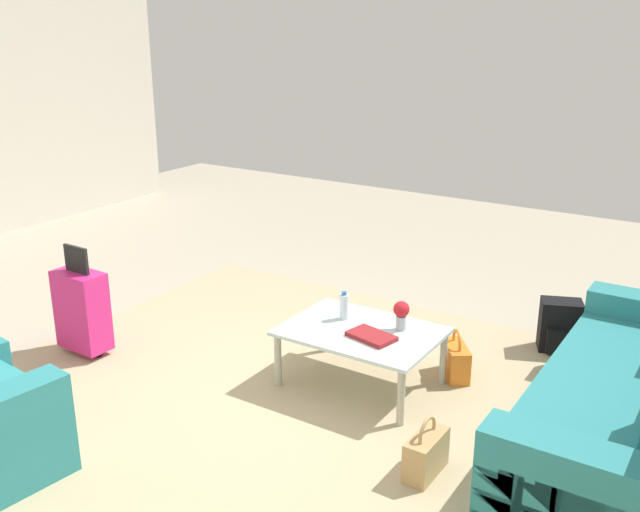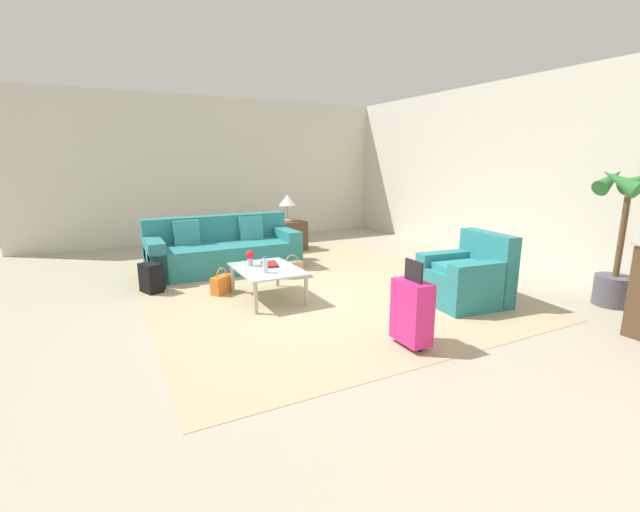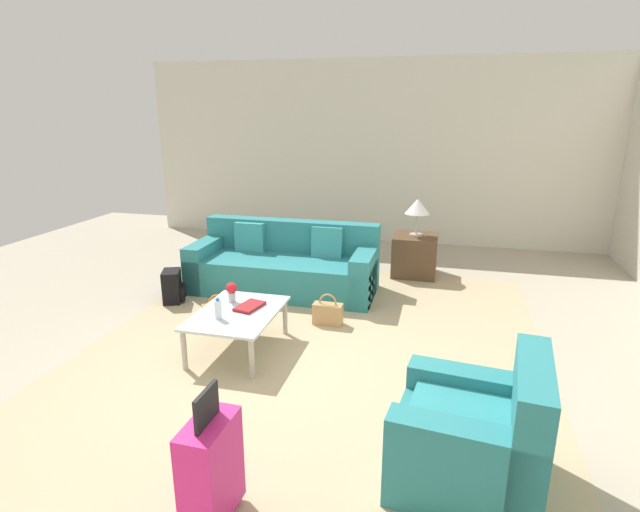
{
  "view_description": "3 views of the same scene",
  "coord_description": "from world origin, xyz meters",
  "px_view_note": "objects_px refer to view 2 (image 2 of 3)",
  "views": [
    {
      "loc": [
        -2.56,
        3.37,
        2.4
      ],
      "look_at": [
        -0.29,
        -0.15,
        1.02
      ],
      "focal_mm": 40.0,
      "sensor_mm": 36.0,
      "label": 1
    },
    {
      "loc": [
        4.6,
        -2.35,
        1.75
      ],
      "look_at": [
        0.19,
        -0.05,
        0.64
      ],
      "focal_mm": 24.0,
      "sensor_mm": 36.0,
      "label": 2
    },
    {
      "loc": [
        3.71,
        1.36,
        2.28
      ],
      "look_at": [
        -0.62,
        0.26,
        0.96
      ],
      "focal_mm": 28.0,
      "sensor_mm": 36.0,
      "label": 3
    }
  ],
  "objects_px": {
    "handbag_orange": "(222,284)",
    "side_table": "(288,235)",
    "potted_palm": "(622,237)",
    "table_lamp": "(287,201)",
    "coffee_table": "(267,272)",
    "flower_vase": "(250,256)",
    "handbag_tan": "(292,269)",
    "water_bottle": "(265,265)",
    "coffee_table_book": "(270,264)",
    "armchair": "(468,280)",
    "backpack_black": "(152,278)",
    "couch": "(223,252)",
    "suitcase_magenta": "(412,311)"
  },
  "relations": [
    {
      "from": "suitcase_magenta",
      "to": "armchair",
      "type": "bearing_deg",
      "value": 115.24
    },
    {
      "from": "flower_vase",
      "to": "handbag_tan",
      "type": "height_order",
      "value": "flower_vase"
    },
    {
      "from": "armchair",
      "to": "handbag_orange",
      "type": "height_order",
      "value": "armchair"
    },
    {
      "from": "armchair",
      "to": "flower_vase",
      "type": "relative_size",
      "value": 4.72
    },
    {
      "from": "table_lamp",
      "to": "water_bottle",
      "type": "bearing_deg",
      "value": -28.07
    },
    {
      "from": "armchair",
      "to": "coffee_table_book",
      "type": "xyz_separation_m",
      "value": [
        -1.43,
        -2.09,
        0.13
      ]
    },
    {
      "from": "water_bottle",
      "to": "coffee_table_book",
      "type": "bearing_deg",
      "value": 150.64
    },
    {
      "from": "water_bottle",
      "to": "backpack_black",
      "type": "xyz_separation_m",
      "value": [
        -1.2,
        -1.19,
        -0.31
      ]
    },
    {
      "from": "flower_vase",
      "to": "backpack_black",
      "type": "xyz_separation_m",
      "value": [
        -0.78,
        -1.14,
        -0.34
      ]
    },
    {
      "from": "side_table",
      "to": "potted_palm",
      "type": "distance_m",
      "value": 5.49
    },
    {
      "from": "coffee_table_book",
      "to": "table_lamp",
      "type": "bearing_deg",
      "value": 164.67
    },
    {
      "from": "flower_vase",
      "to": "suitcase_magenta",
      "type": "bearing_deg",
      "value": 20.95
    },
    {
      "from": "flower_vase",
      "to": "coffee_table_book",
      "type": "bearing_deg",
      "value": 66.5
    },
    {
      "from": "handbag_tan",
      "to": "armchair",
      "type": "bearing_deg",
      "value": 34.62
    },
    {
      "from": "flower_vase",
      "to": "suitcase_magenta",
      "type": "distance_m",
      "value": 2.38
    },
    {
      "from": "water_bottle",
      "to": "potted_palm",
      "type": "height_order",
      "value": "potted_palm"
    },
    {
      "from": "backpack_black",
      "to": "potted_palm",
      "type": "height_order",
      "value": "potted_palm"
    },
    {
      "from": "handbag_orange",
      "to": "side_table",
      "type": "bearing_deg",
      "value": 139.45
    },
    {
      "from": "coffee_table_book",
      "to": "potted_palm",
      "type": "bearing_deg",
      "value": 69.93
    },
    {
      "from": "side_table",
      "to": "coffee_table_book",
      "type": "bearing_deg",
      "value": -27.92
    },
    {
      "from": "potted_palm",
      "to": "table_lamp",
      "type": "bearing_deg",
      "value": -156.25
    },
    {
      "from": "backpack_black",
      "to": "handbag_orange",
      "type": "bearing_deg",
      "value": 59.03
    },
    {
      "from": "coffee_table_book",
      "to": "handbag_tan",
      "type": "distance_m",
      "value": 0.98
    },
    {
      "from": "table_lamp",
      "to": "handbag_orange",
      "type": "distance_m",
      "value": 3.13
    },
    {
      "from": "coffee_table",
      "to": "water_bottle",
      "type": "bearing_deg",
      "value": -26.57
    },
    {
      "from": "table_lamp",
      "to": "coffee_table",
      "type": "bearing_deg",
      "value": -28.18
    },
    {
      "from": "couch",
      "to": "handbag_tan",
      "type": "xyz_separation_m",
      "value": [
        0.98,
        0.8,
        -0.17
      ]
    },
    {
      "from": "couch",
      "to": "coffee_table",
      "type": "bearing_deg",
      "value": 3.18
    },
    {
      "from": "coffee_table",
      "to": "potted_palm",
      "type": "relative_size",
      "value": 0.6
    },
    {
      "from": "handbag_orange",
      "to": "potted_palm",
      "type": "xyz_separation_m",
      "value": [
        2.71,
        4.16,
        0.73
      ]
    },
    {
      "from": "armchair",
      "to": "side_table",
      "type": "bearing_deg",
      "value": -170.77
    },
    {
      "from": "coffee_table",
      "to": "coffee_table_book",
      "type": "xyz_separation_m",
      "value": [
        -0.12,
        0.08,
        0.06
      ]
    },
    {
      "from": "water_bottle",
      "to": "handbag_tan",
      "type": "xyz_separation_m",
      "value": [
        -1.01,
        0.8,
        -0.38
      ]
    },
    {
      "from": "table_lamp",
      "to": "handbag_tan",
      "type": "distance_m",
      "value": 2.3
    },
    {
      "from": "table_lamp",
      "to": "side_table",
      "type": "bearing_deg",
      "value": 0.0
    },
    {
      "from": "water_bottle",
      "to": "suitcase_magenta",
      "type": "bearing_deg",
      "value": 23.96
    },
    {
      "from": "armchair",
      "to": "side_table",
      "type": "xyz_separation_m",
      "value": [
        -4.11,
        -0.67,
        -0.01
      ]
    },
    {
      "from": "table_lamp",
      "to": "handbag_tan",
      "type": "relative_size",
      "value": 1.45
    },
    {
      "from": "coffee_table",
      "to": "handbag_orange",
      "type": "xyz_separation_m",
      "value": [
        -0.51,
        -0.46,
        -0.23
      ]
    },
    {
      "from": "side_table",
      "to": "table_lamp",
      "type": "height_order",
      "value": "table_lamp"
    },
    {
      "from": "coffee_table",
      "to": "handbag_tan",
      "type": "relative_size",
      "value": 2.9
    },
    {
      "from": "suitcase_magenta",
      "to": "coffee_table",
      "type": "bearing_deg",
      "value": -160.71
    },
    {
      "from": "armchair",
      "to": "handbag_orange",
      "type": "xyz_separation_m",
      "value": [
        -1.81,
        -2.63,
        -0.17
      ]
    },
    {
      "from": "coffee_table_book",
      "to": "side_table",
      "type": "relative_size",
      "value": 0.51
    },
    {
      "from": "armchair",
      "to": "backpack_black",
      "type": "height_order",
      "value": "armchair"
    },
    {
      "from": "coffee_table",
      "to": "side_table",
      "type": "height_order",
      "value": "side_table"
    },
    {
      "from": "suitcase_magenta",
      "to": "handbag_orange",
      "type": "relative_size",
      "value": 2.37
    },
    {
      "from": "table_lamp",
      "to": "potted_palm",
      "type": "xyz_separation_m",
      "value": [
        5.0,
        2.2,
        -0.12
      ]
    },
    {
      "from": "couch",
      "to": "potted_palm",
      "type": "xyz_separation_m",
      "value": [
        4.0,
        3.8,
        0.56
      ]
    },
    {
      "from": "potted_palm",
      "to": "handbag_orange",
      "type": "bearing_deg",
      "value": -123.04
    }
  ]
}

